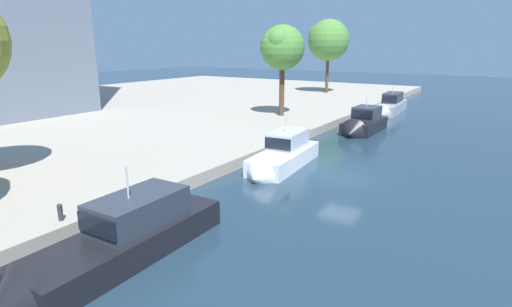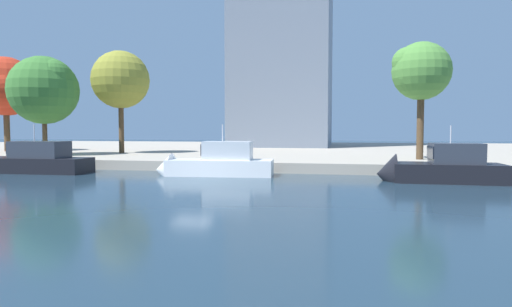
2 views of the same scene
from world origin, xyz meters
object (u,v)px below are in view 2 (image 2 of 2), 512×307
Objects in this scene: motor_yacht_2 at (213,166)px; tree_4 at (4,88)px; motor_yacht_1 at (26,164)px; office_tower at (284,1)px; mooring_bollard_0 at (59,154)px; tree_3 at (119,81)px; tree_0 at (419,71)px; tree_2 at (46,88)px; motor_yacht_3 at (437,170)px.

motor_yacht_2 is 0.80× the size of tree_4.
tree_4 reaches higher than motor_yacht_1.
motor_yacht_2 is 0.19× the size of office_tower.
tree_3 is (0.43, 9.53, 7.30)m from mooring_bollard_0.
motor_yacht_1 is 15.56m from tree_3.
tree_4 reaches higher than tree_0.
tree_0 reaches higher than motor_yacht_2.
tree_2 reaches higher than motor_yacht_2.
motor_yacht_1 is 0.22× the size of office_tower.
tree_3 is at bearing -119.97° from office_tower.
motor_yacht_3 is 9.44× the size of mooring_bollard_0.
motor_yacht_3 is 36.46m from tree_2.
motor_yacht_3 is at bearing 178.45° from motor_yacht_1.
mooring_bollard_0 is at bearing -35.54° from tree_4.
tree_4 reaches higher than tree_3.
tree_3 is (-29.57, 13.46, 7.79)m from motor_yacht_3.
motor_yacht_1 is 46.71m from office_tower.
motor_yacht_2 is 1.15× the size of motor_yacht_3.
tree_4 reaches higher than motor_yacht_2.
tree_2 is (-19.65, 7.77, 6.74)m from motor_yacht_2.
motor_yacht_2 is at bearing -41.14° from tree_3.
motor_yacht_3 is 30.25m from mooring_bollard_0.
motor_yacht_2 is 22.18m from tree_2.
motor_yacht_2 is 0.90× the size of tree_2.
tree_0 is at bearing -164.23° from motor_yacht_1.
mooring_bollard_0 is at bearing -44.41° from tree_2.
motor_yacht_2 is 20.70m from tree_3.
office_tower is (-15.54, 28.74, 14.98)m from tree_0.
tree_2 is 0.21× the size of office_tower.
tree_3 is at bearing 172.34° from tree_0.
office_tower reaches higher than tree_4.
motor_yacht_1 is 12.45× the size of mooring_bollard_0.
tree_3 is at bearing -24.16° from motor_yacht_3.
office_tower is at bearing 56.62° from tree_2.
motor_yacht_2 is 10.89× the size of mooring_bollard_0.
motor_yacht_2 is at bearing -178.36° from motor_yacht_1.
office_tower is at bearing 60.03° from tree_3.
tree_0 is at bearing -7.66° from tree_3.
motor_yacht_2 is at bearing -11.70° from mooring_bollard_0.
tree_0 is at bearing -6.47° from tree_4.
office_tower reaches higher than motor_yacht_2.
motor_yacht_3 is 0.69× the size of tree_4.
mooring_bollard_0 is 0.08× the size of tree_2.
tree_3 is 0.23× the size of office_tower.
tree_4 is at bearing 175.85° from tree_3.
tree_0 is 0.21× the size of office_tower.
tree_3 reaches higher than motor_yacht_2.
tree_4 is at bearing 173.53° from tree_0.
tree_2 is at bearing 135.59° from mooring_bollard_0.
tree_4 is (-44.88, 14.57, 7.51)m from motor_yacht_3.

